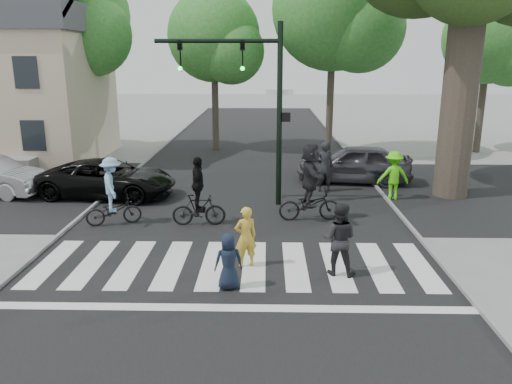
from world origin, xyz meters
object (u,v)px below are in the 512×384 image
Objects in this scene: car_suv at (108,178)px; car_grey at (354,164)px; cyclist_mid at (198,198)px; traffic_signal at (254,89)px; cyclist_right at (310,187)px; pedestrian_woman at (246,237)px; cyclist_left at (113,196)px; pedestrian_adult at (339,239)px; pedestrian_child at (229,262)px.

car_suv is 1.07× the size of car_grey.
car_grey is (5.54, 5.49, -0.09)m from cyclist_mid.
traffic_signal is 3.74m from cyclist_right.
cyclist_right is (1.76, -1.69, -2.83)m from traffic_signal.
pedestrian_woman is 0.72× the size of cyclist_mid.
car_suv is (-3.70, 3.12, -0.19)m from cyclist_mid.
cyclist_left is at bearing -153.40° from car_suv.
pedestrian_adult is (2.16, -0.40, 0.12)m from pedestrian_woman.
cyclist_left is at bearing -179.83° from cyclist_mid.
traffic_signal is 3.47× the size of pedestrian_adult.
pedestrian_adult is at bearing -4.10° from car_grey.
car_grey is (1.84, 8.92, -0.09)m from pedestrian_adult.
pedestrian_adult is at bearing -174.52° from pedestrian_child.
cyclist_mid is (-1.59, -2.24, -3.04)m from traffic_signal.
traffic_signal is at bearing 136.18° from cyclist_right.
car_grey is at bearing 39.42° from traffic_signal.
cyclist_mid is at bearing 0.17° from cyclist_left.
car_grey is (8.11, 5.49, -0.12)m from cyclist_left.
traffic_signal reaches higher than cyclist_mid.
traffic_signal is 5.99m from car_grey.
pedestrian_adult is 0.36× the size of car_suv.
pedestrian_adult is 7.14m from cyclist_left.
pedestrian_adult reaches higher than pedestrian_child.
traffic_signal is 4.77× the size of pedestrian_child.
cyclist_left reaches higher than pedestrian_adult.
cyclist_left is at bearing -56.88° from pedestrian_woman.
car_grey reaches higher than car_suv.
pedestrian_child is 2.62m from pedestrian_adult.
car_suv is at bearing -70.15° from pedestrian_woman.
pedestrian_adult reaches higher than car_grey.
cyclist_mid reaches higher than car_suv.
pedestrian_woman is at bearing -17.59° from car_grey.
cyclist_left reaches higher than pedestrian_child.
pedestrian_adult is 5.04m from cyclist_mid.
pedestrian_woman is 0.31× the size of car_suv.
cyclist_left is (-4.16, -2.25, -3.00)m from traffic_signal.
pedestrian_adult is 0.83× the size of cyclist_mid.
pedestrian_adult is 9.88m from car_suv.
pedestrian_woman is at bearing -132.81° from car_suv.
traffic_signal is 6.14m from pedestrian_woman.
pedestrian_woman is 0.62× the size of cyclist_right.
traffic_signal is 2.87× the size of cyclist_mid.
pedestrian_woman is at bearing 4.47° from pedestrian_adult.
cyclist_left is at bearing -151.61° from traffic_signal.
pedestrian_adult is at bearing -124.78° from car_suv.
pedestrian_woman is 1.19× the size of pedestrian_child.
traffic_signal is at bearing -54.58° from pedestrian_adult.
traffic_signal is 4.01× the size of pedestrian_woman.
car_grey is at bearing 34.12° from cyclist_left.
car_grey is at bearing -68.86° from car_suv.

